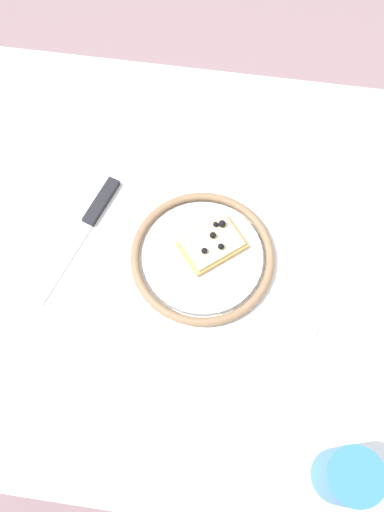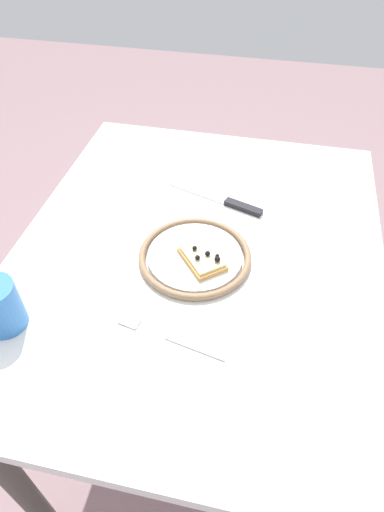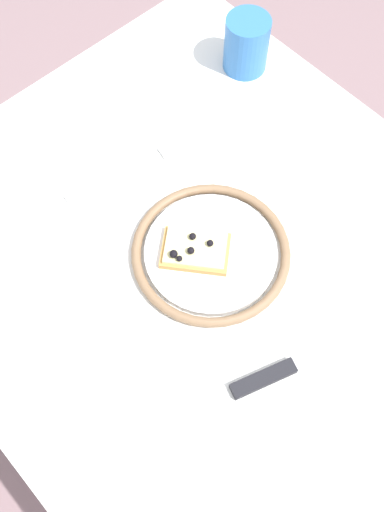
% 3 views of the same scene
% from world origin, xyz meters
% --- Properties ---
extents(ground_plane, '(6.00, 6.00, 0.00)m').
position_xyz_m(ground_plane, '(0.00, 0.00, 0.00)').
color(ground_plane, gray).
extents(dining_table, '(0.93, 0.76, 0.74)m').
position_xyz_m(dining_table, '(0.00, 0.00, 0.63)').
color(dining_table, white).
rests_on(dining_table, ground_plane).
extents(plate, '(0.23, 0.23, 0.02)m').
position_xyz_m(plate, '(-0.03, -0.00, 0.75)').
color(plate, white).
rests_on(plate, dining_table).
extents(pizza_slice_near, '(0.11, 0.11, 0.03)m').
position_xyz_m(pizza_slice_near, '(-0.04, -0.02, 0.76)').
color(pizza_slice_near, tan).
rests_on(pizza_slice_near, plate).
extents(knife, '(0.09, 0.23, 0.01)m').
position_xyz_m(knife, '(0.16, -0.04, 0.74)').
color(knife, silver).
rests_on(knife, dining_table).
extents(fork, '(0.06, 0.20, 0.00)m').
position_xyz_m(fork, '(-0.22, 0.00, 0.74)').
color(fork, silver).
rests_on(fork, dining_table).
extents(cup, '(0.07, 0.07, 0.10)m').
position_xyz_m(cup, '(-0.25, 0.29, 0.79)').
color(cup, '#3372BF').
rests_on(cup, dining_table).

